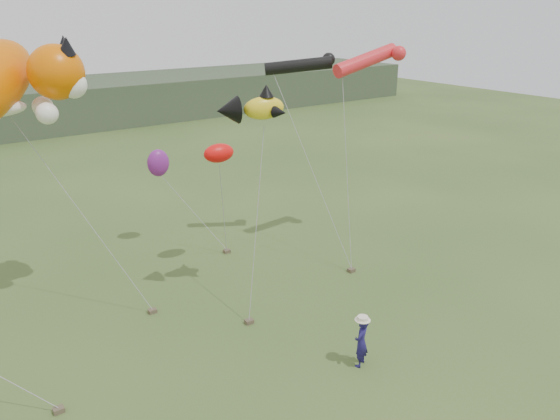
{
  "coord_description": "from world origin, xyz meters",
  "views": [
    {
      "loc": [
        -9.82,
        -11.54,
        10.85
      ],
      "look_at": [
        0.51,
        3.0,
        4.24
      ],
      "focal_mm": 35.0,
      "sensor_mm": 36.0,
      "label": 1
    }
  ],
  "objects": [
    {
      "name": "ground",
      "position": [
        0.0,
        0.0,
        0.0
      ],
      "size": [
        120.0,
        120.0,
        0.0
      ],
      "primitive_type": "plane",
      "color": "#385123",
      "rests_on": "ground"
    },
    {
      "name": "festival_attendant",
      "position": [
        0.88,
        -0.96,
        0.85
      ],
      "size": [
        0.74,
        0.65,
        1.71
      ],
      "primitive_type": "imported",
      "rotation": [
        0.0,
        0.0,
        3.61
      ],
      "color": "#1B1551",
      "rests_on": "ground"
    },
    {
      "name": "fish_kite",
      "position": [
        0.49,
        4.76,
        7.55
      ],
      "size": [
        2.61,
        1.74,
        1.31
      ],
      "color": "yellow",
      "rests_on": "ground"
    },
    {
      "name": "tube_kites",
      "position": [
        6.86,
        7.12,
        8.64
      ],
      "size": [
        5.62,
        3.66,
        1.37
      ],
      "color": "black",
      "rests_on": "ground"
    },
    {
      "name": "misc_kites",
      "position": [
        0.27,
        9.9,
        4.63
      ],
      "size": [
        2.32,
        4.54,
        2.13
      ],
      "color": "red",
      "rests_on": "ground"
    },
    {
      "name": "cat_kite",
      "position": [
        -6.61,
        9.39,
        8.5
      ],
      "size": [
        6.78,
        5.69,
        3.85
      ],
      "color": "#E46200",
      "rests_on": "ground"
    },
    {
      "name": "sandbag_anchors",
      "position": [
        -0.97,
        4.96,
        0.08
      ],
      "size": [
        13.15,
        6.87,
        0.15
      ],
      "color": "brown",
      "rests_on": "ground"
    }
  ]
}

